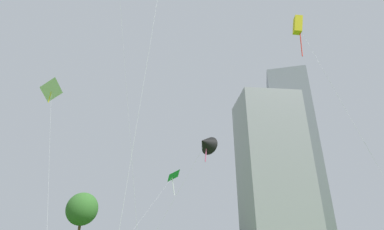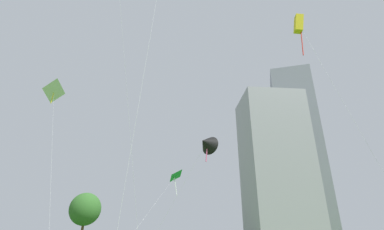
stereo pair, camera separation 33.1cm
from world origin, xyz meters
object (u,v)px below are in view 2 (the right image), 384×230
(kite_flying_1, at_px, (176,177))
(kite_flying_4, at_px, (54,91))
(distant_highrise_1, at_px, (276,164))
(kite_flying_3, at_px, (299,24))
(distant_highrise_0, at_px, (300,149))
(kite_flying_6, at_px, (206,143))
(park_tree_0, at_px, (85,209))

(kite_flying_1, bearing_deg, kite_flying_4, -148.63)
(kite_flying_1, relative_size, distant_highrise_1, 0.20)
(kite_flying_3, height_order, distant_highrise_0, distant_highrise_0)
(kite_flying_6, xyz_separation_m, park_tree_0, (-19.41, 20.19, -4.11))
(kite_flying_6, distance_m, distant_highrise_0, 125.95)
(kite_flying_1, height_order, distant_highrise_1, distant_highrise_1)
(kite_flying_4, distance_m, distant_highrise_0, 126.21)
(kite_flying_3, bearing_deg, distant_highrise_0, 72.11)
(kite_flying_1, xyz_separation_m, distant_highrise_1, (32.53, 68.61, 18.20))
(kite_flying_1, xyz_separation_m, distant_highrise_0, (51.79, 93.82, 32.04))
(kite_flying_3, bearing_deg, kite_flying_4, 162.90)
(kite_flying_1, height_order, distant_highrise_0, distant_highrise_0)
(kite_flying_3, distance_m, kite_flying_6, 16.35)
(kite_flying_1, distance_m, kite_flying_6, 19.11)
(park_tree_0, bearing_deg, kite_flying_4, -99.74)
(kite_flying_3, bearing_deg, distant_highrise_1, 78.86)
(park_tree_0, relative_size, distant_highrise_0, 0.10)
(kite_flying_1, distance_m, park_tree_0, 15.29)
(kite_flying_3, xyz_separation_m, distant_highrise_0, (36.67, 113.61, 19.83))
(kite_flying_1, bearing_deg, distant_highrise_0, 61.10)
(kite_flying_4, height_order, kite_flying_6, kite_flying_4)
(kite_flying_6, bearing_deg, park_tree_0, 133.86)
(park_tree_0, xyz_separation_m, distant_highrise_1, (46.99, 66.87, 22.82))
(kite_flying_4, height_order, distant_highrise_1, distant_highrise_1)
(distant_highrise_0, bearing_deg, distant_highrise_1, -116.13)
(park_tree_0, bearing_deg, distant_highrise_1, 54.90)
(kite_flying_6, height_order, distant_highrise_1, distant_highrise_1)
(kite_flying_3, distance_m, kite_flying_4, 33.14)
(kite_flying_1, xyz_separation_m, kite_flying_4, (-16.49, -10.06, 10.24))
(distant_highrise_1, bearing_deg, kite_flying_3, -109.22)
(distant_highrise_0, xyz_separation_m, distant_highrise_1, (-19.27, -25.22, -13.84))
(kite_flying_3, relative_size, kite_flying_6, 2.14)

